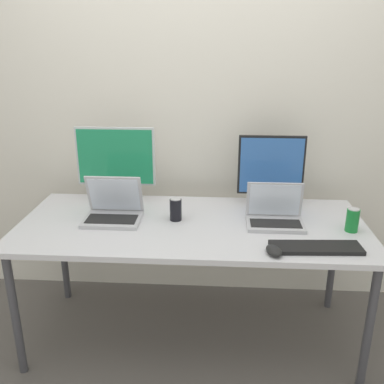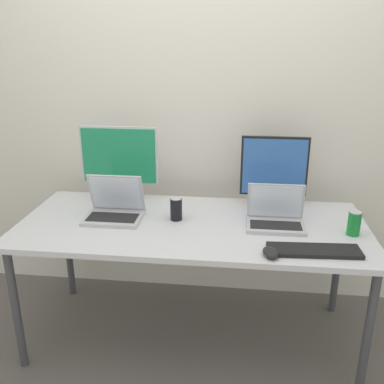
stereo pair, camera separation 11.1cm
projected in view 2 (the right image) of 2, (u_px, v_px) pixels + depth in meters
The scene contains 11 objects.
ground_plane at pixel (192, 335), 2.59m from camera, with size 16.00×16.00×0.00m, color #5B5651.
wall_back at pixel (203, 104), 2.70m from camera, with size 7.00×0.08×2.60m, color silver.
work_desk at pixel (192, 232), 2.36m from camera, with size 1.90×0.83×0.74m.
monitor_left at pixel (119, 161), 2.60m from camera, with size 0.47×0.21×0.46m.
monitor_center at pixel (274, 171), 2.50m from camera, with size 0.39×0.19×0.43m.
laptop_silver at pixel (115, 208), 2.39m from camera, with size 0.31×0.24×0.25m.
laptop_secondary at pixel (275, 216), 2.29m from camera, with size 0.30×0.21×0.22m.
keyboard_main at pixel (314, 251), 2.01m from camera, with size 0.43×0.13×0.02m, color black.
mouse_by_keyboard at pixel (270, 253), 1.98m from camera, with size 0.07×0.11×0.04m, color black.
soda_can_near_keyboard at pixel (354, 223), 2.18m from camera, with size 0.07×0.07×0.13m.
soda_can_by_laptop at pixel (176, 209), 2.36m from camera, with size 0.07×0.07×0.13m.
Camera 2 is at (0.25, -2.13, 1.69)m, focal length 40.00 mm.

